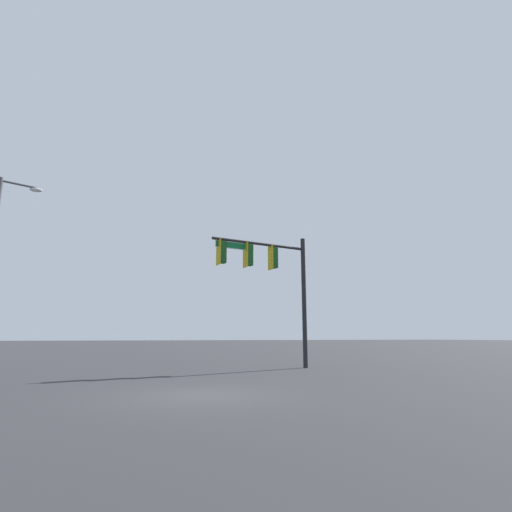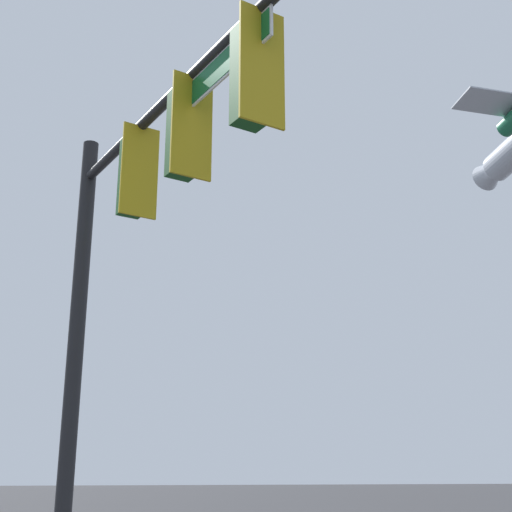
% 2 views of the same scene
% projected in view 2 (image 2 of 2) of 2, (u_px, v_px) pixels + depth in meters
% --- Properties ---
extents(signal_pole_near, '(5.53, 1.13, 6.99)m').
position_uv_depth(signal_pole_near, '(134.00, 228.00, 9.30)').
color(signal_pole_near, black).
rests_on(signal_pole_near, ground_plane).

